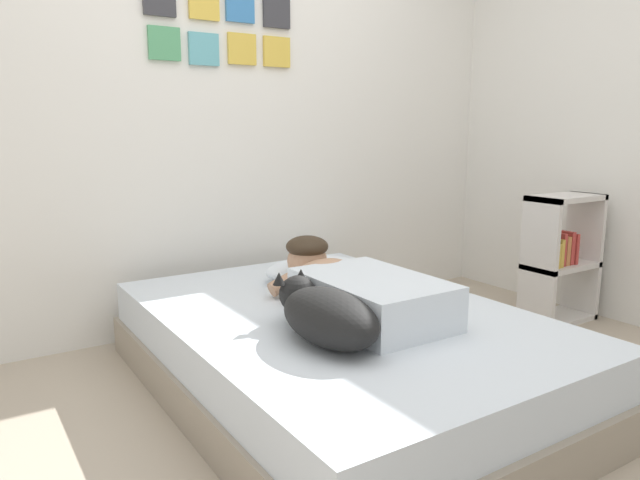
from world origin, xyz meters
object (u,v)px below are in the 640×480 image
person_lying (352,287)px  coffee_cup (299,278)px  pillow (313,268)px  dog (325,314)px  bed (338,352)px  bookshelf (560,258)px  cell_phone (412,315)px

person_lying → coffee_cup: size_ratio=7.36×
pillow → coffee_cup: size_ratio=4.16×
pillow → dog: 0.90m
bed → dog: bearing=-132.7°
coffee_cup → bookshelf: bookshelf is taller
dog → coffee_cup: bearing=66.2°
dog → bookshelf: bearing=10.3°
bed → bookshelf: 1.63m
bookshelf → cell_phone: bearing=-168.1°
pillow → bed: bearing=-110.6°
bed → coffee_cup: 0.51m
person_lying → bookshelf: 1.58m
person_lying → dog: size_ratio=1.60×
bed → pillow: bearing=69.4°
cell_phone → bookshelf: 1.43m
coffee_cup → cell_phone: coffee_cup is taller
bed → coffee_cup: coffee_cup is taller
bed → pillow: size_ratio=3.87×
pillow → bookshelf: (1.42, -0.45, -0.03)m
person_lying → cell_phone: (0.17, -0.19, -0.10)m
pillow → coffee_cup: pillow is taller
cell_phone → pillow: bearing=91.5°
bed → person_lying: person_lying is taller
cell_phone → bookshelf: bookshelf is taller
bed → cell_phone: (0.22, -0.22, 0.19)m
dog → coffee_cup: 0.79m
coffee_cup → cell_phone: 0.69m
coffee_cup → bookshelf: 1.59m
person_lying → dog: person_lying is taller
coffee_cup → pillow: bearing=29.3°
cell_phone → coffee_cup: bearing=102.2°
dog → cell_phone: size_ratio=4.11×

